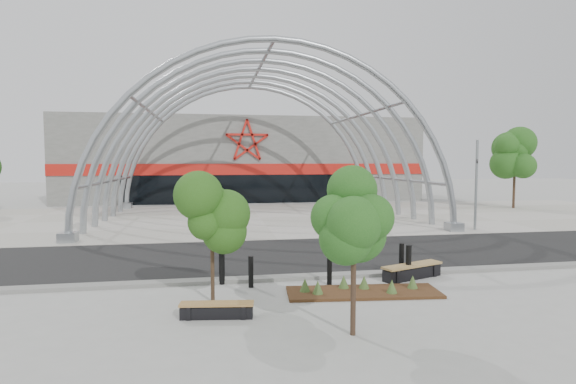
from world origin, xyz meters
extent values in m
plane|color=#989893|center=(0.00, 0.00, 0.00)|extent=(140.00, 140.00, 0.00)
cube|color=black|center=(0.00, 3.50, 0.01)|extent=(140.00, 7.00, 0.02)
cube|color=#A7A396|center=(0.00, 15.50, 0.02)|extent=(60.00, 17.00, 0.04)
cube|color=slate|center=(0.00, -0.25, 0.06)|extent=(60.00, 0.50, 0.12)
cube|color=slate|center=(0.00, 33.50, 4.00)|extent=(34.00, 15.00, 8.00)
cube|color=black|center=(0.00, 26.05, 1.30)|extent=(22.00, 0.25, 2.60)
cube|color=red|center=(0.00, 26.05, 3.10)|extent=(34.00, 0.30, 1.00)
torus|color=#9A9FA4|center=(0.00, 8.00, 0.00)|extent=(20.36, 0.36, 20.36)
torus|color=#9A9FA4|center=(0.00, 10.50, 0.00)|extent=(20.36, 0.36, 20.36)
torus|color=#9A9FA4|center=(0.00, 13.00, 0.00)|extent=(20.36, 0.36, 20.36)
torus|color=#9A9FA4|center=(0.00, 15.50, 0.00)|extent=(20.36, 0.36, 20.36)
torus|color=#9A9FA4|center=(0.00, 18.00, 0.00)|extent=(20.36, 0.36, 20.36)
torus|color=#9A9FA4|center=(0.00, 20.50, 0.00)|extent=(20.36, 0.36, 20.36)
torus|color=#9A9FA4|center=(0.00, 23.00, 0.00)|extent=(20.36, 0.36, 20.36)
cylinder|color=#9A9FA4|center=(9.66, 15.50, 2.59)|extent=(0.20, 15.00, 0.20)
cylinder|color=#9A9FA4|center=(7.07, 15.50, 7.07)|extent=(0.20, 15.00, 0.20)
cylinder|color=#9A9FA4|center=(0.00, 15.50, 10.00)|extent=(0.20, 15.00, 0.20)
cylinder|color=#9A9FA4|center=(-7.07, 15.50, 7.07)|extent=(0.20, 15.00, 0.20)
cylinder|color=#9A9FA4|center=(-9.66, 15.50, 2.59)|extent=(0.20, 15.00, 0.20)
cube|color=#9A9FA4|center=(-10.00, 8.00, 0.25)|extent=(0.80, 0.80, 0.50)
cube|color=#9A9FA4|center=(-10.00, 23.00, 0.25)|extent=(0.80, 0.80, 0.50)
cube|color=#9A9FA4|center=(10.00, 8.00, 0.25)|extent=(0.80, 0.80, 0.50)
cube|color=#9A9FA4|center=(10.00, 23.00, 0.25)|extent=(0.80, 0.80, 0.50)
cube|color=#321F0F|center=(1.21, -2.21, 0.04)|extent=(4.62, 1.80, 0.09)
cone|color=#47642D|center=(-0.19, -2.25, 0.28)|extent=(0.31, 0.31, 0.39)
cone|color=#47642D|center=(1.32, -1.96, 0.28)|extent=(0.31, 0.31, 0.39)
cone|color=#47642D|center=(1.96, -2.54, 0.28)|extent=(0.31, 0.31, 0.39)
cone|color=#47642D|center=(0.72, -1.81, 0.28)|extent=(0.31, 0.31, 0.39)
cone|color=#47642D|center=(2.78, -2.18, 0.28)|extent=(0.31, 0.31, 0.39)
cone|color=#47642D|center=(-0.51, -1.96, 0.28)|extent=(0.31, 0.31, 0.39)
cylinder|color=gray|center=(11.39, 8.20, 2.53)|extent=(0.14, 0.14, 5.07)
imported|color=black|center=(11.39, 8.20, 3.65)|extent=(0.28, 0.72, 0.14)
cylinder|color=#2E2115|center=(-3.20, -2.26, 0.86)|extent=(0.11, 0.11, 1.72)
ellipsoid|color=#22490E|center=(-3.20, -2.26, 2.43)|extent=(1.48, 1.48, 1.88)
cylinder|color=black|center=(-0.07, -5.16, 0.92)|extent=(0.12, 0.12, 1.85)
ellipsoid|color=#1A4A16|center=(-0.07, -5.16, 2.60)|extent=(1.53, 1.53, 2.02)
cube|color=black|center=(-3.10, -3.54, 0.15)|extent=(1.83, 0.57, 0.31)
cube|color=black|center=(-3.77, -3.45, 0.18)|extent=(0.16, 0.41, 0.36)
cube|color=black|center=(-2.43, -3.62, 0.18)|extent=(0.16, 0.41, 0.36)
cube|color=olive|center=(-3.10, -3.54, 0.36)|extent=(1.89, 0.64, 0.05)
cube|color=black|center=(3.39, -0.85, 0.19)|extent=(2.27, 1.19, 0.38)
cube|color=black|center=(2.59, -1.14, 0.23)|extent=(0.30, 0.51, 0.45)
cube|color=black|center=(4.18, -0.55, 0.23)|extent=(0.30, 0.51, 0.45)
cube|color=olive|center=(3.39, -0.85, 0.45)|extent=(2.35, 1.28, 0.07)
cylinder|color=black|center=(-2.90, -0.46, 0.57)|extent=(0.18, 0.18, 1.14)
cylinder|color=black|center=(-2.02, -0.98, 0.49)|extent=(0.16, 0.16, 0.98)
cylinder|color=black|center=(0.46, -1.12, 0.49)|extent=(0.16, 0.16, 0.98)
cylinder|color=black|center=(3.24, -0.87, 0.57)|extent=(0.18, 0.18, 1.14)
cylinder|color=black|center=(3.32, -0.13, 0.53)|extent=(0.17, 0.17, 1.05)
cylinder|color=#311F14|center=(21.00, 18.00, 1.51)|extent=(0.20, 0.20, 3.03)
ellipsoid|color=#1B4B14|center=(21.00, 18.00, 4.26)|extent=(2.70, 2.70, 3.30)
camera|label=1|loc=(-3.19, -14.70, 3.97)|focal=28.00mm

